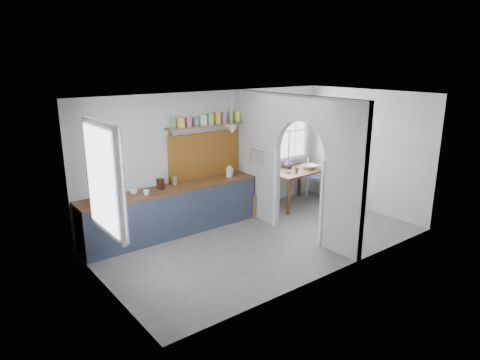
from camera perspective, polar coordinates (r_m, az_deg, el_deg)
floor at (r=7.92m, az=3.10°, el=-7.99°), size 5.80×3.20×0.01m
ceiling at (r=7.28m, az=3.41°, el=11.11°), size 5.80×3.20×0.01m
walls at (r=7.49m, az=3.25°, el=1.15°), size 5.81×3.21×2.60m
partition at (r=7.96m, az=6.81°, el=3.06°), size 0.12×3.20×2.60m
kitchen_window at (r=5.99m, az=-17.95°, el=0.11°), size 0.10×1.16×1.50m
nook_window at (r=9.75m, az=5.29°, el=6.31°), size 1.76×0.10×1.30m
counter at (r=8.17m, az=-9.04°, el=-3.96°), size 3.50×0.60×0.90m
sink at (r=7.52m, az=-17.78°, el=-2.81°), size 0.40×0.40×0.02m
backsplash at (r=8.59m, az=-4.70°, el=3.35°), size 1.65×0.03×0.90m
shelf at (r=8.40m, az=-4.48°, el=7.66°), size 1.75×0.20×0.21m
pendant_lamp at (r=8.35m, az=-1.11°, el=6.74°), size 0.26×0.26×0.16m
utensil_rail at (r=8.51m, az=2.40°, el=3.97°), size 0.02×0.50×0.02m
dining_table at (r=9.74m, az=7.26°, el=-0.98°), size 1.33×0.92×0.81m
chair_left at (r=9.05m, az=3.17°, el=-1.81°), size 0.52×0.52×0.92m
chair_right at (r=10.43m, az=10.45°, el=0.37°), size 0.50×0.50×0.94m
kettle at (r=8.65m, az=-1.44°, el=1.16°), size 0.21×0.18×0.22m
mug_a at (r=7.64m, az=-12.38°, el=-1.65°), size 0.12×0.12×0.10m
mug_b at (r=7.75m, az=-13.98°, el=-1.47°), size 0.16×0.16×0.11m
knife_block at (r=7.94m, az=-10.57°, el=-0.50°), size 0.12×0.14×0.20m
jar at (r=8.18m, az=-8.72°, el=-0.08°), size 0.13×0.13×0.16m
towel_magenta at (r=8.87m, az=1.80°, el=-3.42°), size 0.02×0.03×0.60m
towel_orange at (r=8.85m, az=1.95°, el=-3.63°), size 0.02×0.03×0.52m
bowl at (r=9.81m, az=9.21°, el=1.76°), size 0.34×0.34×0.08m
table_cup at (r=9.46m, az=7.54°, el=1.37°), size 0.14×0.14×0.10m
plate at (r=9.39m, az=6.49°, el=1.02°), size 0.21×0.21×0.01m
vase at (r=9.77m, az=6.46°, el=2.22°), size 0.25×0.25×0.22m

